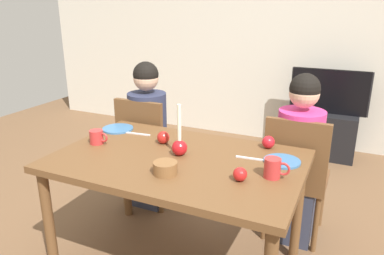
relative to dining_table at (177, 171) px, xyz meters
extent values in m
cube|color=beige|center=(0.00, 2.60, 0.63)|extent=(6.40, 0.10, 2.60)
cube|color=brown|center=(0.00, 0.00, 0.06)|extent=(1.40, 0.90, 0.04)
cylinder|color=brown|center=(-0.64, -0.39, -0.31)|extent=(0.06, 0.06, 0.71)
cylinder|color=brown|center=(-0.64, 0.39, -0.31)|extent=(0.06, 0.06, 0.71)
cylinder|color=brown|center=(0.64, 0.39, -0.31)|extent=(0.06, 0.06, 0.71)
cube|color=brown|center=(-0.59, 0.69, -0.24)|extent=(0.40, 0.40, 0.04)
cube|color=brown|center=(-0.59, 0.51, 0.01)|extent=(0.40, 0.04, 0.45)
cylinder|color=brown|center=(-0.42, 0.86, -0.46)|extent=(0.04, 0.04, 0.41)
cylinder|color=brown|center=(-0.76, 0.86, -0.46)|extent=(0.04, 0.04, 0.41)
cylinder|color=brown|center=(-0.42, 0.52, -0.46)|extent=(0.04, 0.04, 0.41)
cylinder|color=brown|center=(-0.76, 0.52, -0.46)|extent=(0.04, 0.04, 0.41)
cube|color=brown|center=(0.58, 0.69, -0.24)|extent=(0.40, 0.40, 0.04)
cube|color=brown|center=(0.58, 0.51, 0.01)|extent=(0.40, 0.04, 0.45)
cylinder|color=brown|center=(0.75, 0.86, -0.46)|extent=(0.04, 0.04, 0.41)
cylinder|color=brown|center=(0.41, 0.86, -0.46)|extent=(0.04, 0.04, 0.41)
cylinder|color=brown|center=(0.75, 0.52, -0.46)|extent=(0.04, 0.04, 0.41)
cylinder|color=brown|center=(0.41, 0.52, -0.46)|extent=(0.04, 0.04, 0.41)
cube|color=#33384C|center=(-0.59, 0.64, -0.44)|extent=(0.28, 0.28, 0.45)
cylinder|color=#282D47|center=(-0.59, 0.64, 0.02)|extent=(0.30, 0.30, 0.48)
sphere|color=tan|center=(-0.59, 0.64, 0.38)|extent=(0.19, 0.19, 0.19)
sphere|color=black|center=(-0.59, 0.64, 0.41)|extent=(0.19, 0.19, 0.19)
cube|color=#33384C|center=(0.58, 0.64, -0.44)|extent=(0.28, 0.28, 0.45)
cylinder|color=#D1337A|center=(0.58, 0.64, 0.02)|extent=(0.30, 0.30, 0.48)
sphere|color=tan|center=(0.58, 0.64, 0.38)|extent=(0.19, 0.19, 0.19)
sphere|color=black|center=(0.58, 0.64, 0.41)|extent=(0.19, 0.19, 0.19)
cube|color=black|center=(0.62, 2.30, -0.43)|extent=(0.64, 0.40, 0.48)
cube|color=black|center=(0.62, 2.30, 0.04)|extent=(0.79, 0.04, 0.46)
cube|color=black|center=(0.62, 2.30, 0.04)|extent=(0.76, 0.05, 0.46)
sphere|color=red|center=(-0.01, 0.04, 0.13)|extent=(0.09, 0.09, 0.09)
cylinder|color=#EFE5C6|center=(-0.01, 0.04, 0.28)|extent=(0.02, 0.02, 0.21)
cylinder|color=teal|center=(-0.60, 0.27, 0.09)|extent=(0.21, 0.21, 0.01)
cylinder|color=teal|center=(0.55, 0.19, 0.09)|extent=(0.20, 0.20, 0.01)
cylinder|color=#B72D2D|center=(-0.56, -0.01, 0.13)|extent=(0.08, 0.08, 0.09)
torus|color=#B72D2D|center=(-0.50, -0.01, 0.13)|extent=(0.06, 0.01, 0.06)
cylinder|color=#B72D2D|center=(0.54, -0.02, 0.13)|extent=(0.08, 0.08, 0.10)
torus|color=#B72D2D|center=(0.60, -0.02, 0.14)|extent=(0.07, 0.01, 0.07)
cube|color=silver|center=(-0.42, 0.24, 0.09)|extent=(0.18, 0.03, 0.01)
cube|color=silver|center=(0.39, 0.16, 0.09)|extent=(0.18, 0.03, 0.01)
cylinder|color=brown|center=(0.04, -0.21, 0.12)|extent=(0.13, 0.13, 0.06)
sphere|color=red|center=(0.43, 0.36, 0.12)|extent=(0.08, 0.08, 0.08)
sphere|color=red|center=(0.41, -0.13, 0.12)|extent=(0.07, 0.07, 0.07)
sphere|color=#AD1D19|center=(-0.18, 0.17, 0.12)|extent=(0.08, 0.08, 0.08)
camera|label=1|loc=(0.88, -1.71, 0.91)|focal=34.44mm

